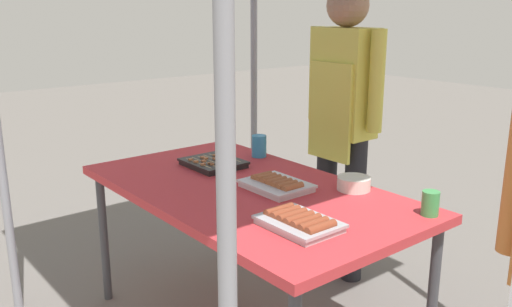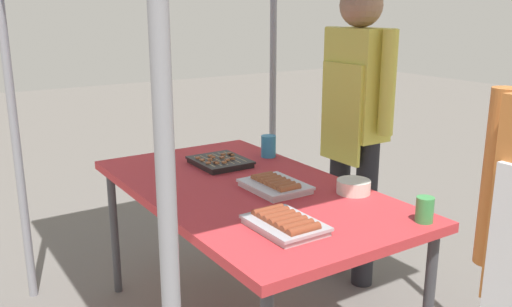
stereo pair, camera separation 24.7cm
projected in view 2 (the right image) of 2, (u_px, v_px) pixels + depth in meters
The scene contains 8 objects.
stall_table at pixel (247, 198), 2.50m from camera, with size 1.60×0.90×0.75m.
tray_grilled_sausages at pixel (275, 185), 2.44m from camera, with size 0.29×0.23×0.05m.
tray_meat_skewers at pixel (220, 162), 2.83m from camera, with size 0.29×0.25×0.04m.
tray_pork_links at pixel (285, 223), 2.01m from camera, with size 0.29×0.22×0.05m.
condiment_bowl at pixel (353, 187), 2.40m from camera, with size 0.15×0.15×0.06m, color silver.
drink_cup_near_edge at pixel (268, 146), 2.97m from camera, with size 0.08×0.08×0.12m, color #338CBF.
drink_cup_by_wok at pixel (425, 210), 2.07m from camera, with size 0.07×0.07×0.10m, color #3F994C.
vendor_woman at pixel (356, 111), 2.99m from camera, with size 0.52×0.23×1.66m.
Camera 2 is at (2.00, -1.25, 1.54)m, focal length 38.46 mm.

